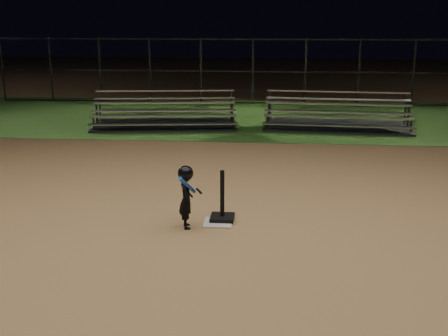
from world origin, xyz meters
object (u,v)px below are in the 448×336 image
child_batter (186,195)px  bleacher_right (337,121)px  batting_tee (222,210)px  bleacher_left (165,120)px  home_plate (218,223)px

child_batter → bleacher_right: 9.12m
batting_tee → bleacher_left: (-2.52, 7.94, 0.04)m
bleacher_left → child_batter: bearing=-84.2°
batting_tee → bleacher_right: size_ratio=0.19×
child_batter → bleacher_right: bearing=-37.8°
child_batter → bleacher_left: bearing=-3.7°
home_plate → bleacher_right: bearing=71.8°
home_plate → batting_tee: batting_tee is taller
bleacher_right → batting_tee: bearing=-104.2°
home_plate → bleacher_left: size_ratio=0.10×
batting_tee → bleacher_right: (2.69, 8.18, 0.04)m
home_plate → child_batter: child_batter is taller
home_plate → child_batter: size_ratio=0.45×
batting_tee → child_batter: (-0.53, -0.35, 0.36)m
bleacher_left → bleacher_right: 5.21m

